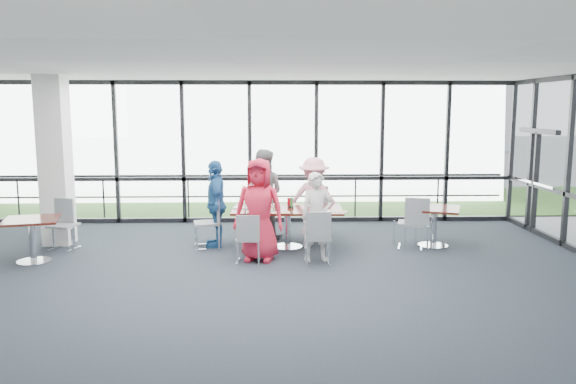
{
  "coord_description": "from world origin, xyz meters",
  "views": [
    {
      "loc": [
        0.48,
        -7.69,
        2.58
      ],
      "look_at": [
        0.78,
        2.24,
        1.1
      ],
      "focal_mm": 35.0,
      "sensor_mm": 36.0,
      "label": 1
    }
  ],
  "objects_px": {
    "diner_far_left": "(263,194)",
    "side_table_left": "(32,226)",
    "structural_column": "(55,161)",
    "diner_far_right": "(314,198)",
    "chair_main_nl": "(248,239)",
    "chair_spare_lb": "(63,226)",
    "diner_near_left": "(259,210)",
    "chair_main_end": "(207,223)",
    "side_table_right": "(434,213)",
    "main_table": "(288,214)",
    "chair_spare_r": "(411,223)",
    "chair_main_fr": "(317,213)",
    "chair_main_fl": "(265,216)",
    "diner_end": "(216,204)",
    "chair_main_nr": "(318,238)",
    "diner_near_right": "(317,217)"
  },
  "relations": [
    {
      "from": "diner_far_left",
      "to": "side_table_left",
      "type": "bearing_deg",
      "value": 40.71
    },
    {
      "from": "structural_column",
      "to": "diner_far_right",
      "type": "bearing_deg",
      "value": 3.84
    },
    {
      "from": "chair_main_nl",
      "to": "chair_spare_lb",
      "type": "bearing_deg",
      "value": 167.11
    },
    {
      "from": "diner_near_left",
      "to": "chair_main_end",
      "type": "relative_size",
      "value": 1.87
    },
    {
      "from": "side_table_left",
      "to": "side_table_right",
      "type": "relative_size",
      "value": 0.89
    },
    {
      "from": "diner_far_right",
      "to": "diner_near_left",
      "type": "bearing_deg",
      "value": 68.51
    },
    {
      "from": "main_table",
      "to": "chair_spare_r",
      "type": "bearing_deg",
      "value": -0.16
    },
    {
      "from": "chair_main_fr",
      "to": "chair_spare_lb",
      "type": "height_order",
      "value": "chair_main_fr"
    },
    {
      "from": "structural_column",
      "to": "chair_main_fl",
      "type": "xyz_separation_m",
      "value": [
        3.95,
        0.5,
        -1.18
      ]
    },
    {
      "from": "main_table",
      "to": "chair_main_end",
      "type": "xyz_separation_m",
      "value": [
        -1.5,
        0.04,
        -0.16
      ]
    },
    {
      "from": "side_table_left",
      "to": "diner_end",
      "type": "distance_m",
      "value": 3.16
    },
    {
      "from": "diner_near_left",
      "to": "diner_far_left",
      "type": "xyz_separation_m",
      "value": [
        0.04,
        1.72,
        0.01
      ]
    },
    {
      "from": "diner_end",
      "to": "chair_main_nl",
      "type": "bearing_deg",
      "value": 23.8
    },
    {
      "from": "structural_column",
      "to": "chair_main_fr",
      "type": "distance_m",
      "value": 5.15
    },
    {
      "from": "diner_near_left",
      "to": "chair_spare_lb",
      "type": "xyz_separation_m",
      "value": [
        -3.62,
        0.83,
        -0.43
      ]
    },
    {
      "from": "structural_column",
      "to": "chair_spare_lb",
      "type": "relative_size",
      "value": 3.54
    },
    {
      "from": "diner_near_left",
      "to": "chair_spare_lb",
      "type": "bearing_deg",
      "value": 179.07
    },
    {
      "from": "chair_main_nr",
      "to": "chair_main_end",
      "type": "xyz_separation_m",
      "value": [
        -1.97,
        1.12,
        0.03
      ]
    },
    {
      "from": "main_table",
      "to": "chair_spare_r",
      "type": "relative_size",
      "value": 2.16
    },
    {
      "from": "main_table",
      "to": "diner_far_right",
      "type": "height_order",
      "value": "diner_far_right"
    },
    {
      "from": "diner_far_right",
      "to": "chair_main_nr",
      "type": "xyz_separation_m",
      "value": [
        -0.07,
        -1.87,
        -0.37
      ]
    },
    {
      "from": "diner_far_left",
      "to": "chair_spare_lb",
      "type": "bearing_deg",
      "value": 29.92
    },
    {
      "from": "diner_near_right",
      "to": "chair_main_nl",
      "type": "relative_size",
      "value": 1.85
    },
    {
      "from": "side_table_right",
      "to": "diner_far_left",
      "type": "xyz_separation_m",
      "value": [
        -3.23,
        0.86,
        0.25
      ]
    },
    {
      "from": "chair_main_nl",
      "to": "chair_main_fl",
      "type": "height_order",
      "value": "chair_main_fl"
    },
    {
      "from": "chair_spare_r",
      "to": "main_table",
      "type": "bearing_deg",
      "value": -167.06
    },
    {
      "from": "diner_far_left",
      "to": "chair_spare_lb",
      "type": "distance_m",
      "value": 3.79
    },
    {
      "from": "structural_column",
      "to": "side_table_left",
      "type": "xyz_separation_m",
      "value": [
        0.05,
        -1.34,
        -0.97
      ]
    },
    {
      "from": "side_table_right",
      "to": "chair_spare_r",
      "type": "distance_m",
      "value": 0.5
    },
    {
      "from": "diner_far_right",
      "to": "chair_main_fr",
      "type": "height_order",
      "value": "diner_far_right"
    },
    {
      "from": "side_table_left",
      "to": "diner_far_left",
      "type": "bearing_deg",
      "value": 24.48
    },
    {
      "from": "chair_main_nr",
      "to": "diner_end",
      "type": "bearing_deg",
      "value": 145.81
    },
    {
      "from": "chair_spare_lb",
      "to": "chair_spare_r",
      "type": "distance_m",
      "value": 6.42
    },
    {
      "from": "chair_main_nl",
      "to": "side_table_left",
      "type": "bearing_deg",
      "value": -178.78
    },
    {
      "from": "side_table_right",
      "to": "chair_main_fr",
      "type": "xyz_separation_m",
      "value": [
        -2.13,
        0.93,
        -0.16
      ]
    },
    {
      "from": "side_table_left",
      "to": "chair_main_fl",
      "type": "xyz_separation_m",
      "value": [
        3.9,
        1.83,
        -0.22
      ]
    },
    {
      "from": "chair_main_fr",
      "to": "chair_spare_lb",
      "type": "relative_size",
      "value": 1.07
    },
    {
      "from": "structural_column",
      "to": "chair_main_fl",
      "type": "height_order",
      "value": "structural_column"
    },
    {
      "from": "chair_main_fr",
      "to": "chair_main_nr",
      "type": "bearing_deg",
      "value": 78.8
    },
    {
      "from": "side_table_left",
      "to": "side_table_right",
      "type": "distance_m",
      "value": 7.14
    },
    {
      "from": "chair_main_nl",
      "to": "chair_spare_r",
      "type": "xyz_separation_m",
      "value": [
        2.98,
        0.89,
        0.07
      ]
    },
    {
      "from": "chair_main_nr",
      "to": "chair_spare_r",
      "type": "distance_m",
      "value": 2.07
    },
    {
      "from": "structural_column",
      "to": "chair_spare_r",
      "type": "distance_m",
      "value": 6.79
    },
    {
      "from": "chair_main_fr",
      "to": "chair_spare_r",
      "type": "height_order",
      "value": "chair_main_fr"
    },
    {
      "from": "diner_near_left",
      "to": "chair_main_fl",
      "type": "height_order",
      "value": "diner_near_left"
    },
    {
      "from": "main_table",
      "to": "chair_spare_lb",
      "type": "distance_m",
      "value": 4.13
    },
    {
      "from": "chair_spare_r",
      "to": "diner_near_right",
      "type": "bearing_deg",
      "value": -140.54
    },
    {
      "from": "chair_main_nl",
      "to": "chair_main_nr",
      "type": "xyz_separation_m",
      "value": [
        1.17,
        -0.09,
        0.03
      ]
    },
    {
      "from": "diner_far_right",
      "to": "chair_spare_lb",
      "type": "bearing_deg",
      "value": 21.18
    },
    {
      "from": "diner_near_left",
      "to": "chair_main_end",
      "type": "distance_m",
      "value": 1.39
    }
  ]
}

